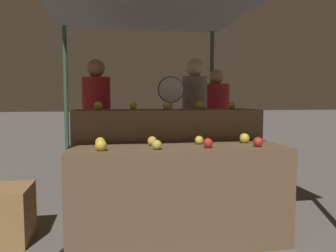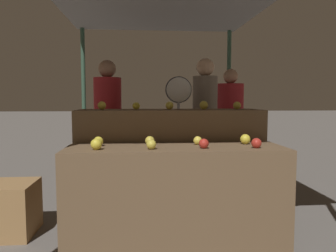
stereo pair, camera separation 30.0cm
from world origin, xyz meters
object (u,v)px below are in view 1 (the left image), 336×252
(person_vendor_at_scale, at_px, (195,114))
(wooden_crate_side, at_px, (2,215))
(person_customer_left, at_px, (97,116))
(person_customer_right, at_px, (216,117))
(produce_scale, at_px, (171,110))

(person_vendor_at_scale, bearing_deg, wooden_crate_side, 7.62)
(person_customer_left, distance_m, person_customer_right, 1.85)
(person_customer_left, xyz_separation_m, wooden_crate_side, (-0.77, -1.36, -0.77))
(person_vendor_at_scale, height_order, person_customer_left, person_vendor_at_scale)
(person_vendor_at_scale, xyz_separation_m, person_customer_left, (-1.27, 0.13, -0.02))
(person_customer_right, distance_m, wooden_crate_side, 3.24)
(produce_scale, distance_m, person_vendor_at_scale, 0.53)
(person_customer_right, relative_size, wooden_crate_side, 3.53)
(person_vendor_at_scale, relative_size, person_customer_right, 1.05)
(person_vendor_at_scale, height_order, wooden_crate_side, person_vendor_at_scale)
(person_vendor_at_scale, distance_m, person_customer_left, 1.28)
(person_vendor_at_scale, relative_size, wooden_crate_side, 3.70)
(person_vendor_at_scale, xyz_separation_m, person_customer_right, (0.51, 0.63, -0.07))
(person_customer_right, xyz_separation_m, wooden_crate_side, (-2.56, -1.86, -0.72))
(produce_scale, height_order, person_vendor_at_scale, person_vendor_at_scale)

